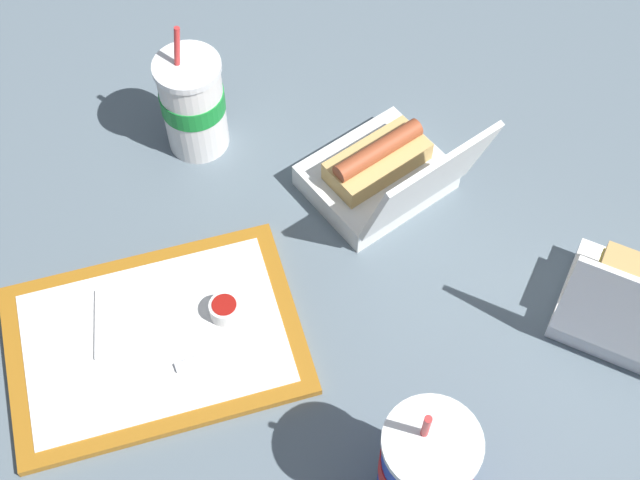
% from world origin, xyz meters
% --- Properties ---
extents(ground_plane, '(3.20, 3.20, 0.00)m').
position_xyz_m(ground_plane, '(0.00, 0.00, 0.00)').
color(ground_plane, slate).
extents(food_tray, '(0.39, 0.29, 0.01)m').
position_xyz_m(food_tray, '(0.27, 0.05, 0.01)').
color(food_tray, '#A56619').
rests_on(food_tray, ground_plane).
extents(ketchup_cup, '(0.04, 0.04, 0.02)m').
position_xyz_m(ketchup_cup, '(0.17, 0.05, 0.03)').
color(ketchup_cup, white).
rests_on(ketchup_cup, food_tray).
extents(napkin_stack, '(0.12, 0.12, 0.00)m').
position_xyz_m(napkin_stack, '(0.28, 0.02, 0.02)').
color(napkin_stack, white).
rests_on(napkin_stack, food_tray).
extents(plastic_fork, '(0.11, 0.01, 0.00)m').
position_xyz_m(plastic_fork, '(0.20, 0.10, 0.02)').
color(plastic_fork, white).
rests_on(plastic_fork, food_tray).
extents(clamshell_hotdog_back, '(0.23, 0.24, 0.18)m').
position_xyz_m(clamshell_hotdog_back, '(-0.10, -0.06, 0.04)').
color(clamshell_hotdog_back, white).
rests_on(clamshell_hotdog_back, ground_plane).
extents(soda_cup_back, '(0.10, 0.10, 0.23)m').
position_xyz_m(soda_cup_back, '(0.03, 0.35, 0.09)').
color(soda_cup_back, '#1938B7').
rests_on(soda_cup_back, ground_plane).
extents(soda_cup_left, '(0.09, 0.09, 0.22)m').
position_xyz_m(soda_cup_left, '(0.11, -0.25, 0.08)').
color(soda_cup_left, white).
rests_on(soda_cup_left, ground_plane).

